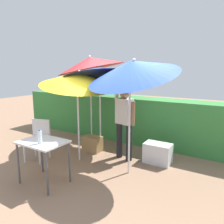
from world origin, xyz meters
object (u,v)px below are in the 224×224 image
umbrella_rainbow (78,79)px  umbrella_navy (98,74)px  umbrella_orange (90,63)px  umbrella_yellow (132,69)px  person_vendor (124,118)px  folding_table (43,146)px  bottle_water (40,137)px  chair_plastic (38,137)px  cooler_box (158,153)px  crate_cardboard (93,144)px

umbrella_rainbow → umbrella_navy: 0.69m
umbrella_orange → umbrella_yellow: (1.82, -1.16, -0.15)m
umbrella_yellow → person_vendor: size_ratio=1.30×
folding_table → bottle_water: size_ratio=3.33×
umbrella_orange → bottle_water: bearing=-72.9°
chair_plastic → cooler_box: (2.36, 1.19, -0.29)m
person_vendor → chair_plastic: 1.97m
crate_cardboard → folding_table: size_ratio=0.56×
umbrella_rainbow → crate_cardboard: size_ratio=4.73×
umbrella_yellow → umbrella_orange: bearing=147.5°
umbrella_orange → umbrella_navy: bearing=-39.1°
person_vendor → umbrella_navy: bearing=171.8°
chair_plastic → folding_table: (0.94, -0.67, 0.17)m
umbrella_rainbow → bottle_water: 1.53m
umbrella_orange → chair_plastic: size_ratio=2.85×
person_vendor → folding_table: person_vendor is taller
umbrella_orange → chair_plastic: bearing=-99.6°
person_vendor → umbrella_orange: bearing=156.9°
cooler_box → bottle_water: (-1.36, -1.97, 0.67)m
umbrella_orange → folding_table: (0.67, -2.27, -1.47)m
person_vendor → crate_cardboard: 1.17m
umbrella_rainbow → crate_cardboard: umbrella_rainbow is taller
chair_plastic → bottle_water: 1.32m
cooler_box → bottle_water: bearing=-124.6°
umbrella_rainbow → chair_plastic: umbrella_rainbow is taller
person_vendor → cooler_box: bearing=13.2°
crate_cardboard → folding_table: bearing=-83.2°
umbrella_yellow → folding_table: bearing=-135.9°
folding_table → bottle_water: (0.06, -0.11, 0.21)m
umbrella_yellow → umbrella_rainbow: bearing=179.7°
umbrella_yellow → bottle_water: (-1.09, -1.22, -1.12)m
umbrella_yellow → folding_table: (-1.15, -1.11, -1.33)m
umbrella_navy → person_vendor: size_ratio=1.30×
cooler_box → folding_table: 2.39m
umbrella_rainbow → bottle_water: (0.17, -1.23, -0.91)m
chair_plastic → bottle_water: bottle_water is taller
bottle_water → cooler_box: bearing=55.4°
umbrella_navy → cooler_box: bearing=2.3°
person_vendor → folding_table: (-0.69, -1.69, -0.26)m
umbrella_navy → umbrella_rainbow: bearing=-91.4°
folding_table → umbrella_orange: bearing=106.4°
crate_cardboard → bottle_water: 1.96m
chair_plastic → folding_table: size_ratio=1.11×
person_vendor → crate_cardboard: person_vendor is taller
umbrella_yellow → umbrella_navy: size_ratio=1.00×
umbrella_navy → chair_plastic: size_ratio=2.75×
umbrella_rainbow → umbrella_navy: umbrella_navy is taller
umbrella_orange → bottle_water: size_ratio=10.58×
bottle_water → umbrella_rainbow: bearing=98.0°
umbrella_orange → bottle_water: umbrella_orange is taller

